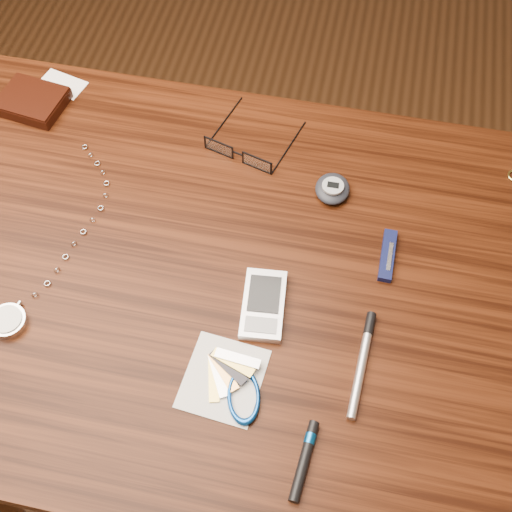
% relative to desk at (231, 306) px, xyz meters
% --- Properties ---
extents(ground, '(3.80, 3.80, 0.00)m').
position_rel_desk_xyz_m(ground, '(0.00, 0.00, -0.65)').
color(ground, '#472814').
rests_on(ground, ground).
extents(desk, '(1.00, 0.70, 0.75)m').
position_rel_desk_xyz_m(desk, '(0.00, 0.00, 0.00)').
color(desk, '#341508').
rests_on(desk, ground).
extents(wallet_and_card, '(0.13, 0.14, 0.02)m').
position_rel_desk_xyz_m(wallet_and_card, '(-0.39, 0.25, 0.11)').
color(wallet_and_card, black).
rests_on(wallet_and_card, desk).
extents(eyeglasses, '(0.15, 0.15, 0.03)m').
position_rel_desk_xyz_m(eyeglasses, '(-0.03, 0.21, 0.11)').
color(eyeglasses, black).
rests_on(eyeglasses, desk).
extents(pocket_watch, '(0.09, 0.34, 0.02)m').
position_rel_desk_xyz_m(pocket_watch, '(-0.27, -0.13, 0.11)').
color(pocket_watch, '#B4B4B8').
rests_on(pocket_watch, desk).
extents(pda_phone, '(0.07, 0.11, 0.02)m').
position_rel_desk_xyz_m(pda_phone, '(0.06, -0.04, 0.11)').
color(pda_phone, silver).
rests_on(pda_phone, desk).
extents(pedometer, '(0.05, 0.06, 0.02)m').
position_rel_desk_xyz_m(pedometer, '(0.12, 0.17, 0.11)').
color(pedometer, black).
rests_on(pedometer, desk).
extents(notepad_keys, '(0.12, 0.12, 0.01)m').
position_rel_desk_xyz_m(notepad_keys, '(0.04, -0.16, 0.11)').
color(notepad_keys, silver).
rests_on(notepad_keys, desk).
extents(pocket_knife, '(0.02, 0.08, 0.01)m').
position_rel_desk_xyz_m(pocket_knife, '(0.22, 0.07, 0.11)').
color(pocket_knife, '#0D113E').
rests_on(pocket_knife, desk).
extents(silver_pen, '(0.02, 0.15, 0.01)m').
position_rel_desk_xyz_m(silver_pen, '(0.20, -0.09, 0.11)').
color(silver_pen, silver).
rests_on(silver_pen, desk).
extents(black_blue_pen, '(0.02, 0.10, 0.01)m').
position_rel_desk_xyz_m(black_blue_pen, '(0.15, -0.23, 0.11)').
color(black_blue_pen, black).
rests_on(black_blue_pen, desk).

